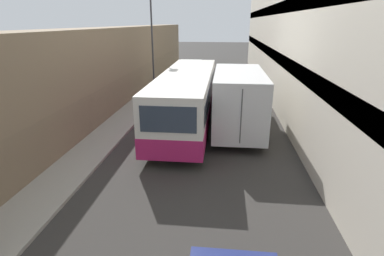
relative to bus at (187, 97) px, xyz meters
The scene contains 7 objects.
ground_plane 2.71m from the bus, 66.58° to the right, with size 150.00×150.00×0.00m, color #33302D.
sidewalk_left 4.51m from the bus, 151.35° to the right, with size 1.77×60.00×0.12m.
building_left_shopfront 6.13m from the bus, 160.36° to the right, with size 2.40×60.00×5.06m.
bus is the anchor object (origin of this frame).
box_truck 2.70m from the bus, ahead, with size 2.39×8.30×3.10m.
panel_van 11.02m from the bus, 96.25° to the left, with size 1.97×4.48×2.02m.
street_lamp 7.25m from the bus, 119.44° to the left, with size 0.36×0.80×7.26m.
Camera 1 is at (1.05, 1.34, 5.38)m, focal length 28.00 mm.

